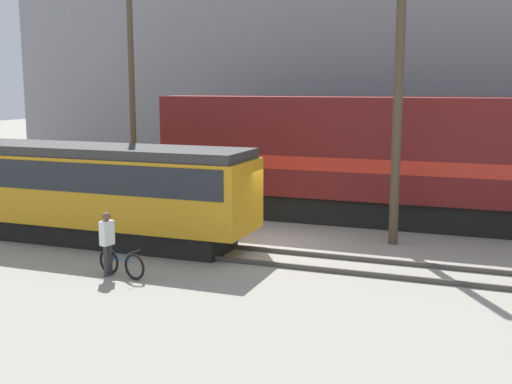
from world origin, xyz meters
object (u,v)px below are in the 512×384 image
object	(u,v)px
bicycle	(122,264)
streetcar	(69,186)
freight_locomotive	(394,158)
utility_pole_center	(397,114)
utility_pole_left	(132,105)
person	(107,237)

from	to	relation	value
bicycle	streetcar	bearing A→B (deg)	141.78
freight_locomotive	utility_pole_center	bearing A→B (deg)	-80.58
utility_pole_left	freight_locomotive	bearing A→B (deg)	19.27
streetcar	freight_locomotive	bearing A→B (deg)	33.36
bicycle	utility_pole_center	world-z (taller)	utility_pole_center
streetcar	bicycle	bearing A→B (deg)	-38.22
freight_locomotive	utility_pole_left	distance (m)	9.73
streetcar	bicycle	world-z (taller)	streetcar
streetcar	utility_pole_center	size ratio (longest dim) A/B	1.52
bicycle	person	bearing A→B (deg)	-171.68
person	utility_pole_center	size ratio (longest dim) A/B	0.21
person	bicycle	bearing A→B (deg)	8.32
streetcar	person	world-z (taller)	streetcar
person	utility_pole_center	bearing A→B (deg)	43.52
streetcar	utility_pole_center	bearing A→B (deg)	17.34
bicycle	person	xyz separation A→B (m)	(-0.38, -0.06, 0.71)
freight_locomotive	utility_pole_left	world-z (taller)	utility_pole_left
person	utility_pole_left	size ratio (longest dim) A/B	0.20
utility_pole_left	utility_pole_center	bearing A→B (deg)	0.00
person	utility_pole_center	world-z (taller)	utility_pole_center
utility_pole_center	utility_pole_left	bearing A→B (deg)	180.00
bicycle	utility_pole_left	distance (m)	8.08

